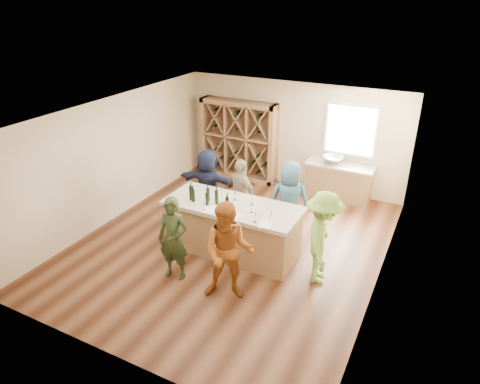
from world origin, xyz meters
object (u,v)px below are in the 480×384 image
at_px(person_far_mid, 241,194).
at_px(person_server, 322,238).
at_px(wine_bottle_e, 217,197).
at_px(wine_bottle_f, 227,204).
at_px(person_near_left, 173,239).
at_px(person_near_right, 229,252).
at_px(wine_bottle_c, 208,195).
at_px(wine_rack, 239,140).
at_px(person_far_left, 208,184).
at_px(person_far_right, 289,201).
at_px(wine_bottle_b, 193,195).
at_px(sink, 333,160).
at_px(tasting_counter_base, 233,230).
at_px(wine_bottle_d, 207,199).
at_px(wine_bottle_a, 191,193).

bearing_deg(person_far_mid, person_server, 174.74).
xyz_separation_m(wine_bottle_e, wine_bottle_f, (0.34, -0.19, 0.01)).
xyz_separation_m(person_near_left, person_near_right, (1.15, -0.04, 0.09)).
bearing_deg(wine_bottle_c, person_far_mid, 80.36).
height_order(wine_rack, wine_bottle_e, wine_rack).
bearing_deg(person_far_left, person_far_mid, 167.28).
distance_m(person_far_right, person_far_left, 1.99).
relative_size(wine_bottle_b, wine_bottle_c, 0.98).
bearing_deg(person_server, sink, -0.96).
relative_size(sink, person_far_mid, 0.33).
distance_m(wine_bottle_e, wine_bottle_f, 0.39).
relative_size(person_server, person_far_mid, 1.10).
xyz_separation_m(tasting_counter_base, wine_bottle_d, (-0.42, -0.25, 0.71)).
xyz_separation_m(wine_rack, person_near_left, (1.10, -4.74, -0.29)).
relative_size(sink, wine_bottle_c, 2.00).
distance_m(wine_bottle_d, person_far_right, 1.83).
relative_size(tasting_counter_base, wine_bottle_b, 9.79).
bearing_deg(wine_bottle_f, wine_bottle_d, 174.14).
bearing_deg(wine_bottle_c, person_near_right, -47.26).
bearing_deg(tasting_counter_base, wine_bottle_d, -149.21).
xyz_separation_m(wine_bottle_a, person_server, (2.69, 0.08, -0.34)).
relative_size(sink, wine_bottle_e, 1.90).
height_order(tasting_counter_base, person_near_left, person_near_left).
bearing_deg(person_far_left, tasting_counter_base, 131.54).
height_order(wine_bottle_a, wine_bottle_f, same).
xyz_separation_m(person_server, person_far_left, (-3.07, 1.19, -0.05)).
bearing_deg(person_far_left, wine_bottle_c, 114.70).
xyz_separation_m(wine_bottle_e, person_near_right, (0.89, -1.16, -0.32)).
xyz_separation_m(person_near_right, wine_bottle_f, (-0.54, 0.97, 0.33)).
bearing_deg(wine_bottle_f, tasting_counter_base, 99.46).
bearing_deg(wine_bottle_d, wine_rack, 108.17).
height_order(wine_bottle_b, wine_bottle_c, wine_bottle_c).
xyz_separation_m(tasting_counter_base, person_far_mid, (-0.32, 0.99, 0.31)).
height_order(wine_bottle_e, person_far_right, person_far_right).
height_order(sink, person_far_mid, person_far_mid).
bearing_deg(wine_bottle_d, person_near_right, -44.96).
distance_m(tasting_counter_base, person_near_right, 1.45).
relative_size(wine_rack, wine_bottle_b, 8.28).
bearing_deg(person_server, wine_bottle_f, 82.00).
xyz_separation_m(person_server, wine_bottle_f, (-1.82, -0.19, 0.34)).
bearing_deg(wine_rack, person_near_right, -64.77).
height_order(wine_rack, wine_bottle_f, wine_rack).
relative_size(wine_rack, sink, 4.06).
relative_size(person_near_right, person_far_right, 1.04).
bearing_deg(wine_bottle_d, wine_bottle_f, -5.86).
relative_size(wine_rack, wine_bottle_d, 8.32).
relative_size(wine_bottle_b, person_far_left, 0.16).
bearing_deg(wine_bottle_d, wine_bottle_c, 114.34).
height_order(sink, person_far_right, person_far_right).
distance_m(person_near_right, person_far_right, 2.35).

